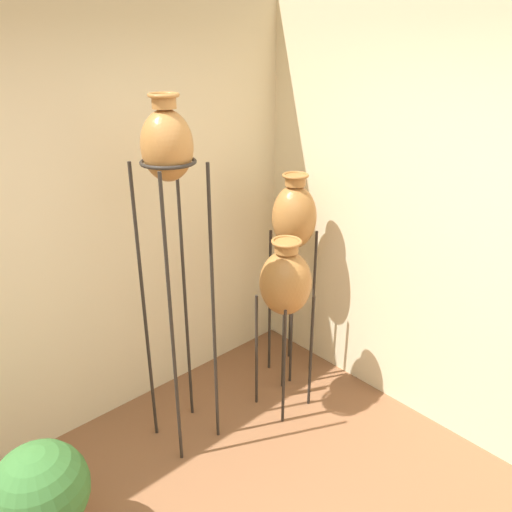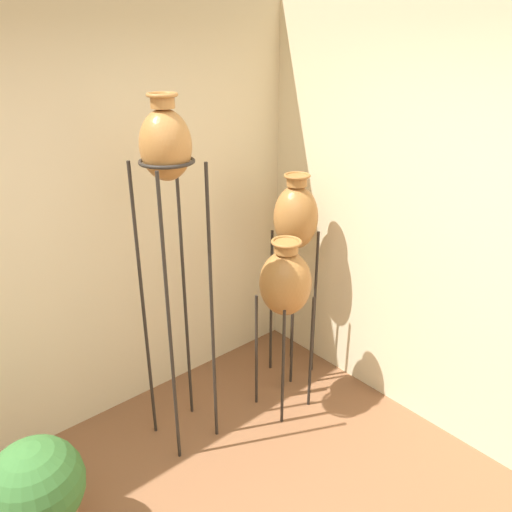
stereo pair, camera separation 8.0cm
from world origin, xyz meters
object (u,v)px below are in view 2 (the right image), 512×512
at_px(vase_stand_medium, 296,220).
at_px(potted_plant, 38,495).
at_px(vase_stand_tall, 167,161).
at_px(vase_stand_short, 285,284).

height_order(vase_stand_medium, potted_plant, vase_stand_medium).
bearing_deg(vase_stand_medium, vase_stand_tall, -177.57).
relative_size(vase_stand_medium, potted_plant, 2.39).
bearing_deg(vase_stand_short, vase_stand_medium, 37.09).
distance_m(vase_stand_short, potted_plant, 1.76).
height_order(vase_stand_tall, potted_plant, vase_stand_tall).
bearing_deg(vase_stand_medium, potted_plant, -172.48).
xyz_separation_m(vase_stand_tall, potted_plant, (-0.98, -0.22, -1.45)).
bearing_deg(vase_stand_tall, potted_plant, -167.33).
bearing_deg(vase_stand_medium, vase_stand_short, -142.91).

